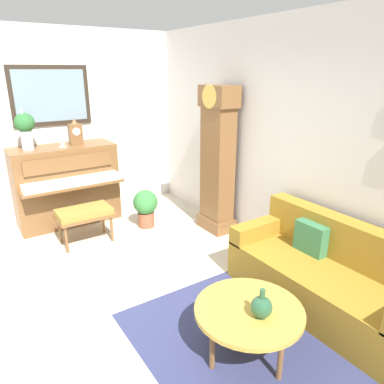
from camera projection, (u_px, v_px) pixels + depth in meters
name	position (u px, v px, depth m)	size (l,w,h in m)	color
ground_plane	(92.00, 311.00, 3.54)	(6.40, 6.00, 0.10)	beige
wall_left	(24.00, 128.00, 5.12)	(0.13, 4.90, 2.80)	silver
wall_back	(276.00, 140.00, 4.31)	(5.30, 0.13, 2.80)	silver
area_rug	(245.00, 351.00, 2.96)	(2.10, 1.50, 0.01)	navy
piano	(67.00, 184.00, 5.31)	(0.87, 1.44, 1.17)	brown
piano_bench	(84.00, 214.00, 4.71)	(0.42, 0.70, 0.48)	brown
grandfather_clock	(217.00, 165.00, 4.94)	(0.52, 0.34, 2.03)	brown
couch	(327.00, 277.00, 3.46)	(1.90, 0.80, 0.84)	olive
coffee_table	(249.00, 311.00, 2.86)	(0.88, 0.88, 0.41)	gold
mantel_clock	(75.00, 133.00, 5.17)	(0.13, 0.18, 0.38)	brown
flower_vase	(25.00, 127.00, 4.79)	(0.26, 0.26, 0.58)	silver
teacup	(63.00, 146.00, 5.05)	(0.12, 0.12, 0.06)	beige
green_jug	(261.00, 307.00, 2.74)	(0.17, 0.17, 0.24)	#234C33
potted_plant	(146.00, 206.00, 5.22)	(0.36, 0.36, 0.56)	#935138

